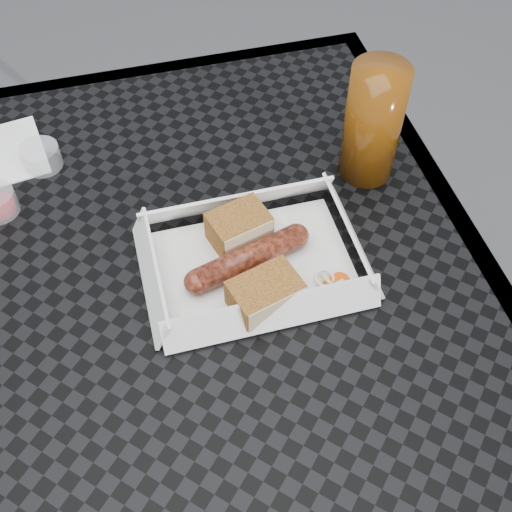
{
  "coord_description": "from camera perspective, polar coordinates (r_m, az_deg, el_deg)",
  "views": [
    {
      "loc": [
        0.01,
        -0.44,
        1.34
      ],
      "look_at": [
        0.12,
        -0.02,
        0.78
      ],
      "focal_mm": 45.0,
      "sensor_mm": 36.0,
      "label": 1
    }
  ],
  "objects": [
    {
      "name": "ground",
      "position": [
        1.41,
        -5.41,
        -19.93
      ],
      "size": [
        60.0,
        60.0,
        0.0
      ],
      "primitive_type": "plane",
      "color": "#4E4E50",
      "rests_on": "ground"
    },
    {
      "name": "patio_table",
      "position": [
        0.8,
        -8.99,
        -5.28
      ],
      "size": [
        0.8,
        0.8,
        0.74
      ],
      "color": "black",
      "rests_on": "ground"
    },
    {
      "name": "food_tray",
      "position": [
        0.74,
        -0.2,
        -0.72
      ],
      "size": [
        0.22,
        0.15,
        0.0
      ],
      "primitive_type": "cube",
      "color": "white",
      "rests_on": "patio_table"
    },
    {
      "name": "bratwurst",
      "position": [
        0.73,
        -0.72,
        -0.22
      ],
      "size": [
        0.15,
        0.06,
        0.03
      ],
      "rotation": [
        0.0,
        0.0,
        0.27
      ],
      "color": "maroon",
      "rests_on": "food_tray"
    },
    {
      "name": "bread_near",
      "position": [
        0.75,
        -1.53,
        2.53
      ],
      "size": [
        0.08,
        0.06,
        0.04
      ],
      "primitive_type": "cube",
      "rotation": [
        0.0,
        0.0,
        0.27
      ],
      "color": "#935F24",
      "rests_on": "food_tray"
    },
    {
      "name": "bread_far",
      "position": [
        0.69,
        0.82,
        -3.4
      ],
      "size": [
        0.08,
        0.07,
        0.04
      ],
      "primitive_type": "cube",
      "rotation": [
        0.0,
        0.0,
        0.27
      ],
      "color": "#935F24",
      "rests_on": "food_tray"
    },
    {
      "name": "veg_garnish",
      "position": [
        0.73,
        6.37,
        -2.28
      ],
      "size": [
        0.03,
        0.03,
        0.0
      ],
      "color": "#DA4709",
      "rests_on": "food_tray"
    },
    {
      "name": "condiment_cup_empty",
      "position": [
        0.89,
        -18.54,
        8.36
      ],
      "size": [
        0.05,
        0.05,
        0.03
      ],
      "primitive_type": "cylinder",
      "color": "silver",
      "rests_on": "patio_table"
    },
    {
      "name": "drink_glass",
      "position": [
        0.81,
        10.35,
        11.53
      ],
      "size": [
        0.07,
        0.07,
        0.16
      ],
      "primitive_type": "cylinder",
      "color": "#592D07",
      "rests_on": "patio_table"
    }
  ]
}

